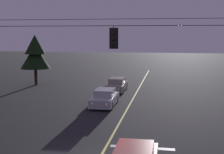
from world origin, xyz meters
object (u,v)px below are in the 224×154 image
traffic_light_left_inner (113,38)px  car_oncoming_lead (105,98)px  tree_verge_far (35,53)px  car_oncoming_trailing (117,85)px

traffic_light_left_inner → car_oncoming_lead: 10.48m
car_oncoming_lead → tree_verge_far: bearing=137.3°
traffic_light_left_inner → car_oncoming_trailing: size_ratio=0.28×
tree_verge_far → traffic_light_left_inner: bearing=-55.8°
traffic_light_left_inner → car_oncoming_trailing: (-2.37, 15.84, -5.07)m
car_oncoming_trailing → tree_verge_far: tree_verge_far is taller
car_oncoming_trailing → traffic_light_left_inner: bearing=-81.5°
traffic_light_left_inner → car_oncoming_lead: traffic_light_left_inner is taller
tree_verge_far → car_oncoming_lead: bearing=-42.7°
car_oncoming_trailing → tree_verge_far: bearing=166.4°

